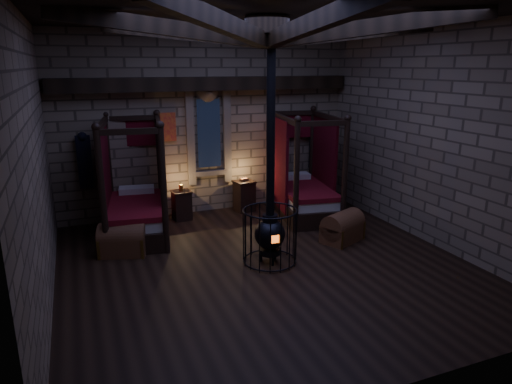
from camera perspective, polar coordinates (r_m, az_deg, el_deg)
name	(u,v)px	position (r m, az deg, el deg)	size (l,w,h in m)	color
room	(265,46)	(7.60, 1.09, 17.74)	(7.02, 7.02, 4.29)	black
bed_left	(137,207)	(9.88, -14.68, -1.81)	(1.52, 2.43, 2.39)	black
bed_right	(303,190)	(10.91, 5.90, 0.23)	(1.55, 2.43, 2.36)	black
trunk_left	(123,240)	(8.98, -16.29, -5.82)	(0.97, 0.78, 0.62)	brown
trunk_right	(343,228)	(9.42, 10.78, -4.42)	(1.00, 0.84, 0.63)	brown
nightstand_left	(182,205)	(10.64, -9.26, -1.59)	(0.46, 0.44, 0.83)	black
nightstand_right	(244,196)	(11.13, -1.48, -0.45)	(0.53, 0.52, 0.82)	black
stove	(270,230)	(8.17, 1.74, -4.83)	(0.98, 0.98, 4.05)	black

